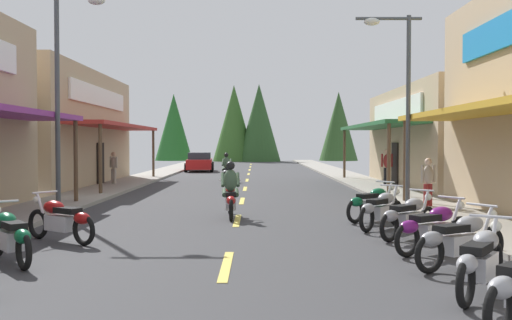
{
  "coord_description": "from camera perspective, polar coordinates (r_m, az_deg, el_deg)",
  "views": [
    {
      "loc": [
        0.5,
        -1.19,
        2.05
      ],
      "look_at": [
        0.65,
        33.42,
        1.07
      ],
      "focal_mm": 40.48,
      "sensor_mm": 36.0,
      "label": 1
    }
  ],
  "objects": [
    {
      "name": "ground",
      "position": [
        27.59,
        -1.29,
        -2.74
      ],
      "size": [
        9.77,
        82.63,
        0.1
      ],
      "primitive_type": "cube",
      "color": "#38383A"
    },
    {
      "name": "motorcycle_parked_right_6",
      "position": [
        15.62,
        11.21,
        -4.14
      ],
      "size": [
        1.7,
        1.46,
        1.04
      ],
      "rotation": [
        0.0,
        0.0,
        0.7
      ],
      "color": "black",
      "rests_on": "ground"
    },
    {
      "name": "storefront_right_far",
      "position": [
        29.07,
        19.33,
        2.12
      ],
      "size": [
        8.06,
        12.66,
        4.68
      ],
      "color": "tan",
      "rests_on": "ground"
    },
    {
      "name": "motorcycle_parked_left_2",
      "position": [
        12.68,
        -18.98,
        -5.54
      ],
      "size": [
        1.82,
        1.29,
        1.04
      ],
      "rotation": [
        0.0,
        0.0,
        2.54
      ],
      "color": "black",
      "rests_on": "ground"
    },
    {
      "name": "sidewalk_right",
      "position": [
        28.13,
        11.07,
        -2.46
      ],
      "size": [
        2.27,
        82.63,
        0.12
      ],
      "primitive_type": "cube",
      "color": "gray",
      "rests_on": "ground"
    },
    {
      "name": "motorcycle_parked_right_2",
      "position": [
        10.09,
        19.29,
        -7.37
      ],
      "size": [
        1.88,
        1.2,
        1.04
      ],
      "rotation": [
        0.0,
        0.0,
        0.55
      ],
      "color": "black",
      "rests_on": "ground"
    },
    {
      "name": "pedestrian_browsing",
      "position": [
        18.56,
        16.38,
        -1.91
      ],
      "size": [
        0.51,
        0.4,
        1.61
      ],
      "rotation": [
        0.0,
        0.0,
        2.08
      ],
      "color": "maroon",
      "rests_on": "ground"
    },
    {
      "name": "pedestrian_waiting",
      "position": [
        28.85,
        -14.15,
        -0.6
      ],
      "size": [
        0.46,
        0.43,
        1.65
      ],
      "rotation": [
        0.0,
        0.0,
        0.88
      ],
      "color": "#B2A599",
      "rests_on": "ground"
    },
    {
      "name": "motorcycle_parked_right_4",
      "position": [
        12.93,
        14.58,
        -5.36
      ],
      "size": [
        1.63,
        1.54,
        1.04
      ],
      "rotation": [
        0.0,
        0.0,
        0.75
      ],
      "color": "black",
      "rests_on": "ground"
    },
    {
      "name": "treeline_backdrop",
      "position": [
        68.58,
        -0.66,
        3.52
      ],
      "size": [
        24.64,
        8.25,
        8.99
      ],
      "color": "#284C23",
      "rests_on": "ground"
    },
    {
      "name": "motorcycle_parked_left_1",
      "position": [
        10.78,
        -23.38,
        -6.84
      ],
      "size": [
        1.43,
        1.72,
        1.04
      ],
      "rotation": [
        0.0,
        0.0,
        2.25
      ],
      "color": "black",
      "rests_on": "ground"
    },
    {
      "name": "parked_car_curbside",
      "position": [
        42.88,
        -5.85,
        -0.21
      ],
      "size": [
        2.27,
        4.4,
        1.4
      ],
      "rotation": [
        0.0,
        0.0,
        1.63
      ],
      "color": "#B21919",
      "rests_on": "ground"
    },
    {
      "name": "motorcycle_parked_right_3",
      "position": [
        11.35,
        16.85,
        -6.36
      ],
      "size": [
        1.82,
        1.3,
        1.04
      ],
      "rotation": [
        0.0,
        0.0,
        0.6
      ],
      "color": "black",
      "rests_on": "ground"
    },
    {
      "name": "streetlamp_left",
      "position": [
        17.8,
        -18.39,
        8.29
      ],
      "size": [
        2.07,
        0.3,
        6.39
      ],
      "color": "#474C51",
      "rests_on": "ground"
    },
    {
      "name": "centerline_dashes",
      "position": [
        29.92,
        -1.21,
        -2.29
      ],
      "size": [
        0.16,
        56.44,
        0.01
      ],
      "color": "#E0C64C",
      "rests_on": "ground"
    },
    {
      "name": "streetlamp_right",
      "position": [
        18.78,
        13.64,
        7.41
      ],
      "size": [
        2.07,
        0.3,
        6.07
      ],
      "color": "#474C51",
      "rests_on": "ground"
    },
    {
      "name": "motorcycle_parked_right_5",
      "position": [
        14.2,
        12.03,
        -4.72
      ],
      "size": [
        1.44,
        1.72,
        1.04
      ],
      "rotation": [
        0.0,
        0.0,
        0.88
      ],
      "color": "black",
      "rests_on": "ground"
    },
    {
      "name": "rider_cruising_lead",
      "position": [
        15.89,
        -2.8,
        -3.41
      ],
      "size": [
        0.6,
        2.14,
        1.57
      ],
      "rotation": [
        0.0,
        0.0,
        1.64
      ],
      "color": "black",
      "rests_on": "ground"
    },
    {
      "name": "motorcycle_parked_right_1",
      "position": [
        8.41,
        21.1,
        -9.18
      ],
      "size": [
        1.32,
        1.8,
        1.04
      ],
      "rotation": [
        0.0,
        0.0,
        0.95
      ],
      "color": "black",
      "rests_on": "ground"
    },
    {
      "name": "sidewalk_left",
      "position": [
        28.34,
        -13.56,
        -2.45
      ],
      "size": [
        2.27,
        82.63,
        0.12
      ],
      "primitive_type": "cube",
      "color": "gray",
      "rests_on": "ground"
    },
    {
      "name": "pedestrian_by_shop",
      "position": [
        27.86,
        12.56,
        -0.44
      ],
      "size": [
        0.57,
        0.3,
        1.82
      ],
      "rotation": [
        0.0,
        0.0,
        4.82
      ],
      "color": "black",
      "rests_on": "ground"
    },
    {
      "name": "storefront_left_far",
      "position": [
        30.15,
        -21.24,
        2.89
      ],
      "size": [
        8.15,
        13.27,
        5.55
      ],
      "color": "tan",
      "rests_on": "ground"
    },
    {
      "name": "rider_cruising_trailing",
      "position": [
        30.99,
        -3.2,
        -0.96
      ],
      "size": [
        0.6,
        2.14,
        1.57
      ],
      "rotation": [
        0.0,
        0.0,
        1.53
      ],
      "color": "black",
      "rests_on": "ground"
    }
  ]
}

